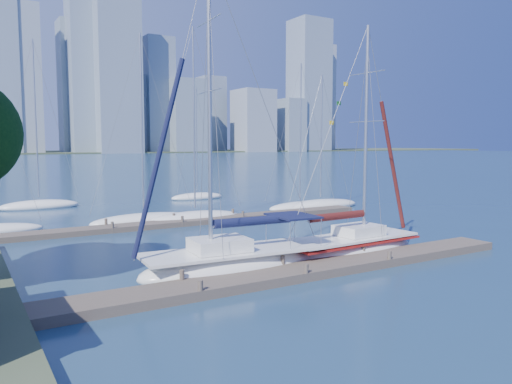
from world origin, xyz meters
TOP-DOWN VIEW (x-y plane):
  - ground at (0.00, 0.00)m, footprint 700.00×700.00m
  - near_dock at (0.00, 0.00)m, footprint 26.00×2.00m
  - far_dock at (2.00, 16.00)m, footprint 30.00×1.80m
  - sailboat_navy at (-1.99, 2.13)m, footprint 9.27×3.57m
  - sailboat_maroon at (5.24, 2.12)m, footprint 8.61×3.19m
  - bg_boat_1 at (-0.85, 18.15)m, footprint 8.22×2.92m
  - bg_boat_2 at (2.90, 17.20)m, footprint 7.77×2.94m
  - bg_boat_4 at (13.91, 18.63)m, footprint 6.82×4.14m
  - bg_boat_5 at (16.06, 18.35)m, footprint 8.71×4.09m
  - bg_boat_6 at (-6.32, 31.47)m, footprint 7.13×2.83m
  - bg_boat_7 at (9.38, 31.10)m, footprint 6.21×4.05m
  - skyline at (25.88, 290.37)m, footprint 501.79×51.31m

SIDE VIEW (x-z plane):
  - ground at x=0.00m, z-range 0.00..0.00m
  - far_dock at x=2.00m, z-range 0.00..0.36m
  - near_dock at x=0.00m, z-range 0.00..0.40m
  - bg_boat_7 at x=9.38m, z-range -5.86..6.36m
  - bg_boat_4 at x=13.91m, z-range -6.42..6.94m
  - bg_boat_5 at x=16.06m, z-range -6.00..6.53m
  - bg_boat_1 at x=-0.85m, z-range -6.87..7.42m
  - bg_boat_2 at x=2.90m, z-range -7.21..7.78m
  - bg_boat_6 at x=-6.32m, z-range -7.50..8.11m
  - sailboat_maroon at x=5.24m, z-range -5.40..7.35m
  - sailboat_navy at x=-1.99m, z-range -6.27..8.49m
  - skyline at x=25.88m, z-range -20.69..94.41m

